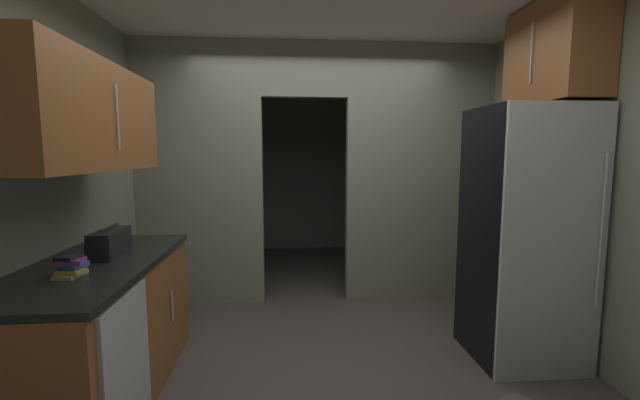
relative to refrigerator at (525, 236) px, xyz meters
The scene contains 11 objects.
ground 1.72m from the refrigerator, behind, with size 20.00×20.00×0.00m, color #47423D.
kitchen_overhead_slab 2.30m from the refrigerator, 165.07° to the left, with size 4.06×6.75×0.06m, color silver.
kitchen_partition 2.00m from the refrigerator, 136.25° to the left, with size 3.66×0.12×2.66m.
adjoining_room_shell 3.40m from the refrigerator, 115.21° to the left, with size 3.66×2.43×2.66m.
refrigerator is the anchor object (origin of this frame).
lower_cabinet_run 2.98m from the refrigerator, behind, with size 0.70×1.61×0.90m.
dishwasher 2.75m from the refrigerator, 163.16° to the right, with size 0.02×0.56×0.84m.
upper_cabinet_counterside 3.05m from the refrigerator, behind, with size 0.36×1.45×0.62m.
upper_cabinet_fridgeside 1.36m from the refrigerator, 25.24° to the left, with size 0.36×0.80×0.73m.
boombox 2.90m from the refrigerator, behind, with size 0.15×0.35×0.19m.
book_stack 2.97m from the refrigerator, 168.08° to the right, with size 0.14×0.16×0.12m.
Camera 1 is at (-0.32, -2.76, 1.55)m, focal length 22.49 mm.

